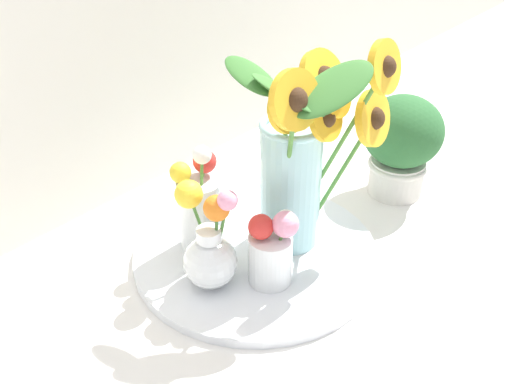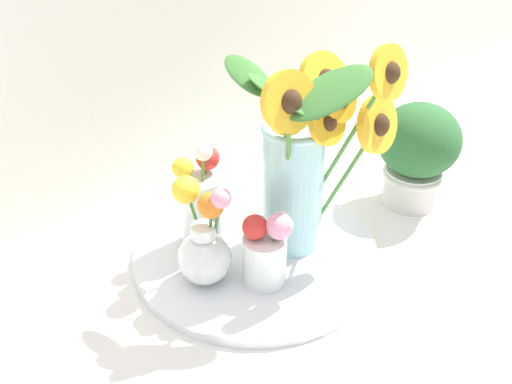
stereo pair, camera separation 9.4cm
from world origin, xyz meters
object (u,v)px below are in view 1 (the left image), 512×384
Objects in this scene: vase_bulb_right at (209,248)px; vase_small_back at (200,207)px; potted_plant at (401,142)px; vase_small_center at (271,248)px; mason_jar_sunflowers at (301,160)px; serving_tray at (256,253)px.

vase_small_back reaches higher than vase_bulb_right.
vase_bulb_right is 0.85× the size of potted_plant.
potted_plant is at bearing 0.04° from vase_small_center.
mason_jar_sunflowers reaches higher than vase_small_center.
vase_bulb_right is (-0.17, 0.04, -0.09)m from mason_jar_sunflowers.
mason_jar_sunflowers is (0.06, -0.04, 0.17)m from serving_tray.
vase_small_back is (0.05, 0.08, 0.01)m from vase_bulb_right.
mason_jar_sunflowers reaches higher than serving_tray.
potted_plant is (0.37, 0.00, 0.03)m from vase_small_center.
vase_small_back is at bearing 124.83° from serving_tray.
serving_tray is 2.39× the size of vase_bulb_right.
vase_small_back is at bearing 55.34° from vase_bulb_right.
vase_bulb_right is 0.09m from vase_small_back.
vase_small_center is 0.14m from vase_small_back.
vase_small_center is (-0.04, -0.07, 0.07)m from serving_tray.
vase_small_center is at bearing -179.96° from potted_plant.
potted_plant reaches higher than vase_bulb_right.
serving_tray is 0.10m from vase_small_center.
serving_tray is at bearing 59.69° from vase_small_center.
serving_tray is at bearing -0.04° from vase_bulb_right.
mason_jar_sunflowers is 0.28m from potted_plant.
vase_bulb_right is 0.44m from potted_plant.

